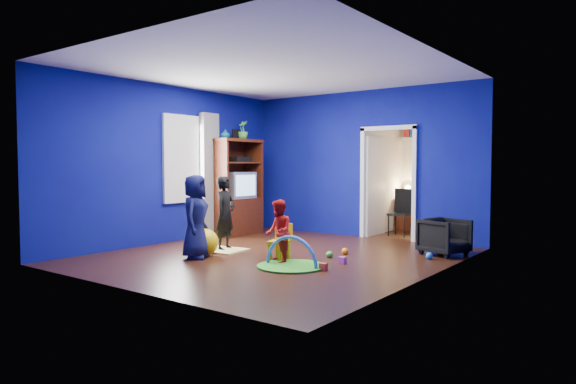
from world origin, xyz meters
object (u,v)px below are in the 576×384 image
Objects in this scene: child_navy at (195,217)px; child_black at (225,213)px; toddler_red at (279,232)px; kid_chair at (279,244)px; play_mat at (291,266)px; hopper_ball at (205,242)px; study_desk at (419,214)px; folding_chair at (400,213)px; armchair at (444,237)px; tv_armoire at (236,187)px; vase at (225,134)px; crt_tv at (237,185)px.

child_black is at bearing -18.69° from child_navy.
kid_chair is (-0.15, 0.20, -0.22)m from toddler_red.
child_black reaches higher than play_mat.
hopper_ball is 5.14m from study_desk.
folding_chair is at bearing 91.69° from play_mat.
child_navy is at bearing -105.80° from study_desk.
child_black reaches higher than armchair.
tv_armoire reaches higher than armchair.
hopper_ball is at bearing -54.86° from vase.
child_black is at bearing 164.22° from play_mat.
tv_armoire is (0.00, 0.30, -1.07)m from vase.
hopper_ball is 0.86× the size of kid_chair.
vase reaches higher than child_black.
study_desk is at bearing 45.02° from crt_tv.
play_mat is (2.92, -1.75, -2.04)m from vase.
vase is 2.91m from hopper_ball.
vase reaches higher than tv_armoire.
armchair is at bearing 6.23° from vase.
child_black is at bearing -110.46° from study_desk.
toddler_red reaches higher than kid_chair.
crt_tv is 2.61m from hopper_ball.
tv_armoire is 3.92× the size of kid_chair.
armchair is 2.23m from folding_chair.
child_navy is 1.35m from kid_chair.
armchair is 3.58m from child_black.
child_black is 1.29× the size of play_mat.
child_navy is at bearing 178.44° from child_black.
study_desk is at bearing 47.32° from armchair.
crt_tv reaches higher than study_desk.
toddler_red is at bearing 8.73° from hopper_ball.
vase is (-1.35, 2.09, 1.41)m from child_navy.
tv_armoire is (-4.31, -0.17, 0.69)m from armchair.
armchair is at bearing 30.09° from kid_chair.
play_mat is at bearing 3.11° from hopper_ball.
armchair is at bearing -73.14° from child_black.
tv_armoire reaches higher than child_black.
folding_chair is at bearing 59.80° from armchair.
vase is 0.19× the size of play_mat.
tv_armoire is at bearing -147.21° from folding_chair.
child_navy is at bearing -115.41° from toddler_red.
child_navy is (-2.96, -2.56, 0.35)m from armchair.
play_mat is at bearing -35.49° from crt_tv.
crt_tv is 1.63× the size of hopper_ball.
kid_chair is 4.52m from study_desk.
vase is 0.20× the size of folding_chair.
tv_armoire is at bearing -171.74° from toddler_red.
armchair reaches higher than kid_chair.
play_mat is (1.57, 0.34, -0.63)m from child_navy.
toddler_red is 3.29m from tv_armoire.
child_black is 0.84m from child_navy.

